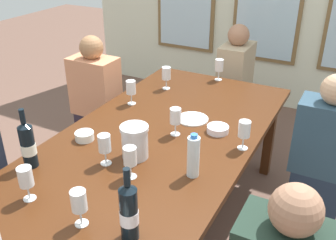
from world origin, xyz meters
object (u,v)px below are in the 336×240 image
object	(u,v)px
water_bottle	(193,156)
white_plate_0	(193,119)
wine_glass_0	(244,130)
wine_glass_4	(105,145)
wine_glass_9	(26,178)
tasting_bowl_2	(218,129)
seated_person_0	(97,104)
wine_glass_8	(219,66)
seated_person_4	(234,87)
wine_glass_3	(130,158)
dining_table	(155,149)
metal_pitcher	(135,142)
wine_glass_1	(131,88)
wine_glass_5	(79,202)
tasting_bowl_0	(85,136)
wine_bottle_1	(28,145)
seated_person_1	(322,160)
wine_glass_6	(175,117)
wine_glass_2	(166,74)

from	to	relation	value
water_bottle	white_plate_0	bearing A→B (deg)	114.51
wine_glass_0	wine_glass_4	size ratio (longest dim) A/B	1.00
white_plate_0	wine_glass_9	distance (m)	1.15
tasting_bowl_2	seated_person_0	bearing A→B (deg)	164.09
white_plate_0	wine_glass_8	xyz separation A→B (m)	(-0.11, 0.75, 0.12)
seated_person_4	wine_glass_3	bearing A→B (deg)	-87.53
dining_table	metal_pitcher	world-z (taller)	metal_pitcher
wine_glass_8	seated_person_4	world-z (taller)	seated_person_4
wine_glass_1	wine_glass_5	distance (m)	1.23
tasting_bowl_0	wine_glass_3	bearing A→B (deg)	-23.02
wine_glass_0	wine_glass_9	bearing A→B (deg)	-129.54
white_plate_0	wine_glass_5	xyz separation A→B (m)	(-0.02, -1.11, 0.11)
wine_glass_1	seated_person_4	distance (m)	1.24
dining_table	wine_bottle_1	size ratio (longest dim) A/B	6.88
dining_table	tasting_bowl_2	xyz separation A→B (m)	(0.30, 0.26, 0.08)
dining_table	wine_bottle_1	world-z (taller)	wine_bottle_1
wine_glass_5	wine_glass_4	bearing A→B (deg)	112.94
wine_bottle_1	white_plate_0	bearing A→B (deg)	58.71
water_bottle	wine_glass_9	bearing A→B (deg)	-138.49
white_plate_0	seated_person_1	distance (m)	0.87
wine_glass_6	seated_person_4	world-z (taller)	seated_person_4
wine_glass_1	seated_person_1	bearing A→B (deg)	10.14
wine_glass_3	seated_person_4	world-z (taller)	seated_person_4
wine_glass_2	wine_glass_5	bearing A→B (deg)	-75.71
wine_glass_6	tasting_bowl_0	bearing A→B (deg)	-145.64
wine_bottle_1	wine_glass_8	distance (m)	1.68
wine_glass_6	wine_glass_3	bearing A→B (deg)	-90.22
metal_pitcher	wine_glass_3	xyz separation A→B (m)	(0.08, -0.17, 0.02)
white_plate_0	wine_glass_9	bearing A→B (deg)	-107.34
water_bottle	wine_glass_5	xyz separation A→B (m)	(-0.27, -0.55, 0.00)
wine_bottle_1	water_bottle	world-z (taller)	wine_bottle_1
water_bottle	wine_glass_5	bearing A→B (deg)	-116.56
wine_glass_4	wine_glass_5	distance (m)	0.46
wine_glass_1	wine_glass_4	size ratio (longest dim) A/B	1.00
seated_person_0	seated_person_4	distance (m)	1.27
water_bottle	seated_person_1	size ratio (longest dim) A/B	0.22
metal_pitcher	seated_person_1	distance (m)	1.25
white_plate_0	wine_glass_4	xyz separation A→B (m)	(-0.20, -0.68, 0.11)
tasting_bowl_0	seated_person_1	world-z (taller)	seated_person_1
tasting_bowl_2	seated_person_0	world-z (taller)	seated_person_0
wine_glass_2	wine_glass_6	world-z (taller)	same
metal_pitcher	seated_person_0	xyz separation A→B (m)	(-0.90, 0.81, -0.31)
wine_glass_0	wine_glass_4	distance (m)	0.77
wine_glass_2	seated_person_4	distance (m)	0.89
tasting_bowl_2	water_bottle	world-z (taller)	water_bottle
wine_glass_2	wine_glass_4	world-z (taller)	same
wine_glass_6	seated_person_0	distance (m)	1.15
wine_glass_9	metal_pitcher	bearing A→B (deg)	65.60
metal_pitcher	wine_glass_1	bearing A→B (deg)	124.13
wine_bottle_1	seated_person_1	world-z (taller)	seated_person_1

